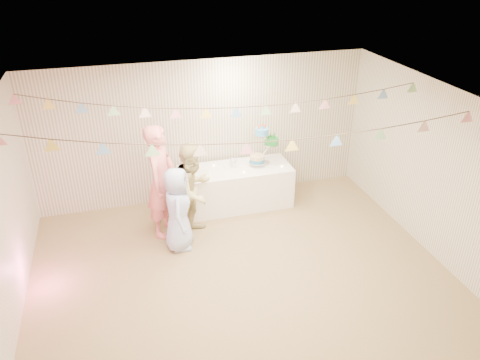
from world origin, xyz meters
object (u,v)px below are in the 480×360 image
object	(u,v)px
table	(235,187)
person_child	(178,209)
person_adult_a	(162,181)
person_adult_b	(194,190)
cake_stand	(264,145)

from	to	relation	value
table	person_child	xyz separation A→B (m)	(-1.20, -1.03, 0.31)
person_adult_a	table	bearing A→B (deg)	-40.65
table	person_adult_b	xyz separation A→B (m)	(-0.88, -0.72, 0.44)
cake_stand	person_child	xyz separation A→B (m)	(-1.75, -1.08, -0.42)
cake_stand	person_adult_a	bearing A→B (deg)	-163.04
table	cake_stand	distance (m)	0.92
person_adult_a	person_child	bearing A→B (deg)	-133.47
table	person_child	distance (m)	1.61
person_adult_a	person_adult_b	size ratio (longest dim) A/B	1.17
cake_stand	person_child	distance (m)	2.09
cake_stand	person_adult_a	xyz separation A→B (m)	(-1.91, -0.58, -0.16)
person_adult_a	person_adult_b	distance (m)	0.53
person_adult_b	person_child	bearing A→B (deg)	-179.31
table	person_adult_a	size ratio (longest dim) A/B	1.05
person_adult_b	person_child	distance (m)	0.45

